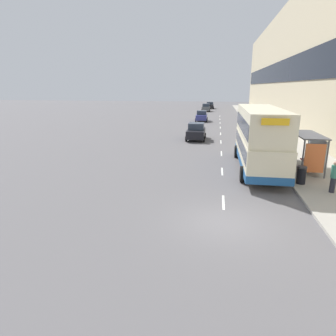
{
  "coord_description": "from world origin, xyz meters",
  "views": [
    {
      "loc": [
        -0.5,
        -12.17,
        5.7
      ],
      "look_at": [
        -5.33,
        17.44,
        -2.47
      ],
      "focal_mm": 32.0,
      "sensor_mm": 36.0,
      "label": 1
    }
  ],
  "objects_px": {
    "double_decker_bus_near": "(260,138)",
    "car_1": "(202,116)",
    "car_0": "(210,105)",
    "car_2": "(196,132)",
    "litter_bin": "(301,175)",
    "pedestrian_1": "(334,177)",
    "car_3": "(206,108)",
    "bus_shelter": "(311,146)"
  },
  "relations": [
    {
      "from": "double_decker_bus_near",
      "to": "car_2",
      "type": "distance_m",
      "value": 12.88
    },
    {
      "from": "car_0",
      "to": "litter_bin",
      "type": "relative_size",
      "value": 4.09
    },
    {
      "from": "car_0",
      "to": "car_1",
      "type": "bearing_deg",
      "value": 88.95
    },
    {
      "from": "car_3",
      "to": "litter_bin",
      "type": "xyz_separation_m",
      "value": [
        7.8,
        -55.05,
        -0.21
      ]
    },
    {
      "from": "car_2",
      "to": "car_3",
      "type": "xyz_separation_m",
      "value": [
        -0.51,
        39.92,
        -0.01
      ]
    },
    {
      "from": "double_decker_bus_near",
      "to": "litter_bin",
      "type": "distance_m",
      "value": 4.33
    },
    {
      "from": "litter_bin",
      "to": "bus_shelter",
      "type": "bearing_deg",
      "value": 67.95
    },
    {
      "from": "car_0",
      "to": "car_3",
      "type": "bearing_deg",
      "value": 85.91
    },
    {
      "from": "car_3",
      "to": "pedestrian_1",
      "type": "distance_m",
      "value": 57.12
    },
    {
      "from": "car_0",
      "to": "pedestrian_1",
      "type": "xyz_separation_m",
      "value": [
        8.39,
        -66.06,
        0.17
      ]
    },
    {
      "from": "car_3",
      "to": "pedestrian_1",
      "type": "height_order",
      "value": "pedestrian_1"
    },
    {
      "from": "bus_shelter",
      "to": "car_0",
      "type": "height_order",
      "value": "bus_shelter"
    },
    {
      "from": "double_decker_bus_near",
      "to": "car_3",
      "type": "height_order",
      "value": "double_decker_bus_near"
    },
    {
      "from": "car_0",
      "to": "car_3",
      "type": "relative_size",
      "value": 1.12
    },
    {
      "from": "double_decker_bus_near",
      "to": "car_3",
      "type": "relative_size",
      "value": 2.71
    },
    {
      "from": "double_decker_bus_near",
      "to": "pedestrian_1",
      "type": "distance_m",
      "value": 5.96
    },
    {
      "from": "bus_shelter",
      "to": "pedestrian_1",
      "type": "relative_size",
      "value": 2.42
    },
    {
      "from": "car_1",
      "to": "car_3",
      "type": "xyz_separation_m",
      "value": [
        -0.12,
        21.43,
        0.01
      ]
    },
    {
      "from": "bus_shelter",
      "to": "litter_bin",
      "type": "distance_m",
      "value": 3.47
    },
    {
      "from": "car_1",
      "to": "litter_bin",
      "type": "relative_size",
      "value": 3.68
    },
    {
      "from": "car_1",
      "to": "car_2",
      "type": "distance_m",
      "value": 18.5
    },
    {
      "from": "car_0",
      "to": "double_decker_bus_near",
      "type": "bearing_deg",
      "value": 94.7
    },
    {
      "from": "double_decker_bus_near",
      "to": "litter_bin",
      "type": "height_order",
      "value": "double_decker_bus_near"
    },
    {
      "from": "car_2",
      "to": "car_3",
      "type": "bearing_deg",
      "value": -89.27
    },
    {
      "from": "bus_shelter",
      "to": "pedestrian_1",
      "type": "xyz_separation_m",
      "value": [
        0.05,
        -4.35,
        -0.85
      ]
    },
    {
      "from": "car_0",
      "to": "car_3",
      "type": "distance_m",
      "value": 9.69
    },
    {
      "from": "car_2",
      "to": "pedestrian_1",
      "type": "bearing_deg",
      "value": 117.49
    },
    {
      "from": "double_decker_bus_near",
      "to": "pedestrian_1",
      "type": "xyz_separation_m",
      "value": [
        3.35,
        -4.77,
        -1.26
      ]
    },
    {
      "from": "car_0",
      "to": "pedestrian_1",
      "type": "relative_size",
      "value": 2.48
    },
    {
      "from": "bus_shelter",
      "to": "car_0",
      "type": "bearing_deg",
      "value": 97.69
    },
    {
      "from": "double_decker_bus_near",
      "to": "car_1",
      "type": "height_order",
      "value": "double_decker_bus_near"
    },
    {
      "from": "bus_shelter",
      "to": "pedestrian_1",
      "type": "height_order",
      "value": "bus_shelter"
    },
    {
      "from": "bus_shelter",
      "to": "car_3",
      "type": "height_order",
      "value": "bus_shelter"
    },
    {
      "from": "pedestrian_1",
      "to": "car_0",
      "type": "bearing_deg",
      "value": 97.23
    },
    {
      "from": "litter_bin",
      "to": "car_0",
      "type": "bearing_deg",
      "value": 96.27
    },
    {
      "from": "car_1",
      "to": "pedestrian_1",
      "type": "xyz_separation_m",
      "value": [
        8.95,
        -34.96,
        0.15
      ]
    },
    {
      "from": "car_3",
      "to": "pedestrian_1",
      "type": "xyz_separation_m",
      "value": [
        9.08,
        -56.39,
        0.14
      ]
    },
    {
      "from": "car_3",
      "to": "litter_bin",
      "type": "bearing_deg",
      "value": 98.06
    },
    {
      "from": "car_2",
      "to": "car_3",
      "type": "relative_size",
      "value": 1.06
    },
    {
      "from": "car_1",
      "to": "car_3",
      "type": "height_order",
      "value": "car_3"
    },
    {
      "from": "car_2",
      "to": "pedestrian_1",
      "type": "distance_m",
      "value": 18.56
    },
    {
      "from": "car_3",
      "to": "litter_bin",
      "type": "distance_m",
      "value": 55.6
    }
  ]
}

